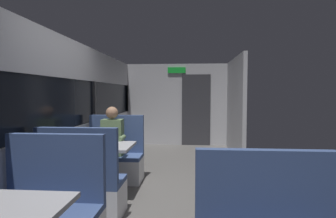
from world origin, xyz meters
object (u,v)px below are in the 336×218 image
at_px(seated_passenger, 113,150).
at_px(coffee_cup_secondary, 94,141).
at_px(dining_table_mid_window, 101,152).
at_px(bench_mid_window_facing_end, 83,190).
at_px(bench_mid_window_facing_entry, 114,161).

bearing_deg(seated_passenger, coffee_cup_secondary, -100.76).
bearing_deg(seated_passenger, dining_table_mid_window, -90.00).
bearing_deg(coffee_cup_secondary, seated_passenger, 79.24).
height_order(seated_passenger, coffee_cup_secondary, seated_passenger).
bearing_deg(dining_table_mid_window, seated_passenger, 90.00).
xyz_separation_m(seated_passenger, coffee_cup_secondary, (-0.11, -0.60, 0.25)).
height_order(bench_mid_window_facing_end, seated_passenger, seated_passenger).
distance_m(bench_mid_window_facing_entry, coffee_cup_secondary, 0.82).
height_order(dining_table_mid_window, bench_mid_window_facing_end, bench_mid_window_facing_end).
distance_m(bench_mid_window_facing_end, coffee_cup_secondary, 0.87).
distance_m(dining_table_mid_window, bench_mid_window_facing_entry, 0.77).
distance_m(dining_table_mid_window, bench_mid_window_facing_end, 0.77).
xyz_separation_m(bench_mid_window_facing_end, seated_passenger, (0.00, 1.33, 0.21)).
bearing_deg(dining_table_mid_window, bench_mid_window_facing_entry, 90.00).
bearing_deg(coffee_cup_secondary, dining_table_mid_window, -14.57).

